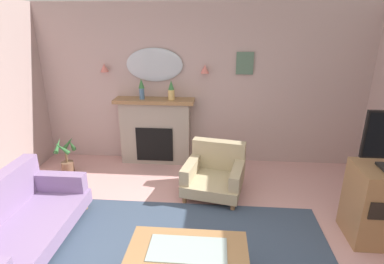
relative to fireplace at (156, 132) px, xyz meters
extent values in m
cube|color=#B29993|center=(0.77, 0.22, 0.78)|extent=(6.57, 0.10, 2.71)
cube|color=gray|center=(0.00, 0.01, -0.02)|extent=(1.20, 0.28, 1.10)
cube|color=black|center=(0.00, -0.09, -0.19)|extent=(0.64, 0.12, 0.60)
cube|color=olive|center=(0.00, -0.01, 0.56)|extent=(1.36, 0.36, 0.06)
cylinder|color=#4C7093|center=(-0.20, -0.03, 0.68)|extent=(0.09, 0.09, 0.19)
cone|color=#38753D|center=(-0.20, -0.03, 0.86)|extent=(0.10, 0.10, 0.16)
cylinder|color=tan|center=(0.30, -0.03, 0.67)|extent=(0.11, 0.11, 0.17)
cone|color=#38753D|center=(0.30, -0.03, 0.84)|extent=(0.10, 0.10, 0.16)
ellipsoid|color=#B2BCC6|center=(0.00, 0.14, 1.14)|extent=(0.96, 0.06, 0.56)
cone|color=#D17066|center=(-0.85, 0.09, 1.09)|extent=(0.14, 0.14, 0.14)
cone|color=#D17066|center=(0.85, 0.09, 1.09)|extent=(0.14, 0.14, 0.14)
cube|color=#4C6B56|center=(1.50, 0.15, 1.18)|extent=(0.28, 0.03, 0.36)
cube|color=olive|center=(0.83, -2.76, -0.15)|extent=(1.10, 0.60, 0.04)
cube|color=#8C9E99|center=(0.83, -2.76, -0.13)|extent=(0.72, 0.36, 0.01)
cylinder|color=olive|center=(0.34, -2.52, -0.37)|extent=(0.06, 0.06, 0.40)
cylinder|color=olive|center=(1.32, -2.52, -0.37)|extent=(0.06, 0.06, 0.40)
cube|color=gray|center=(-1.01, -2.36, -0.38)|extent=(0.84, 1.70, 0.18)
cube|color=gray|center=(-1.01, -1.58, -0.17)|extent=(0.76, 0.16, 0.24)
cylinder|color=olive|center=(-0.67, -1.59, -0.52)|extent=(0.07, 0.07, 0.10)
cylinder|color=olive|center=(-1.35, -1.59, -0.52)|extent=(0.07, 0.07, 0.10)
cube|color=tan|center=(1.04, -1.04, -0.39)|extent=(0.94, 0.94, 0.16)
cube|color=tan|center=(1.11, -0.71, -0.09)|extent=(0.82, 0.31, 0.45)
cube|color=tan|center=(0.71, -0.97, -0.20)|extent=(0.28, 0.73, 0.22)
cube|color=tan|center=(1.38, -1.11, -0.20)|extent=(0.28, 0.73, 0.22)
cylinder|color=olive|center=(0.64, -1.31, -0.52)|extent=(0.06, 0.06, 0.10)
cylinder|color=olive|center=(1.31, -1.44, -0.52)|extent=(0.06, 0.06, 0.10)
cylinder|color=olive|center=(0.78, -0.64, -0.52)|extent=(0.06, 0.06, 0.10)
cylinder|color=olive|center=(1.44, -0.77, -0.52)|extent=(0.06, 0.06, 0.10)
cylinder|color=brown|center=(-1.41, -0.53, -0.48)|extent=(0.20, 0.20, 0.18)
cylinder|color=brown|center=(-1.41, -0.53, -0.30)|extent=(0.04, 0.04, 0.19)
cone|color=#2D6633|center=(-1.30, -0.51, -0.10)|extent=(0.12, 0.25, 0.26)
cone|color=#2D6633|center=(-1.40, -0.42, -0.10)|extent=(0.24, 0.10, 0.26)
cone|color=#2D6633|center=(-1.53, -0.54, -0.10)|extent=(0.09, 0.27, 0.23)
cone|color=#2D6633|center=(-1.41, -0.64, -0.10)|extent=(0.27, 0.09, 0.24)
camera|label=1|loc=(1.06, -5.01, 1.82)|focal=28.76mm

